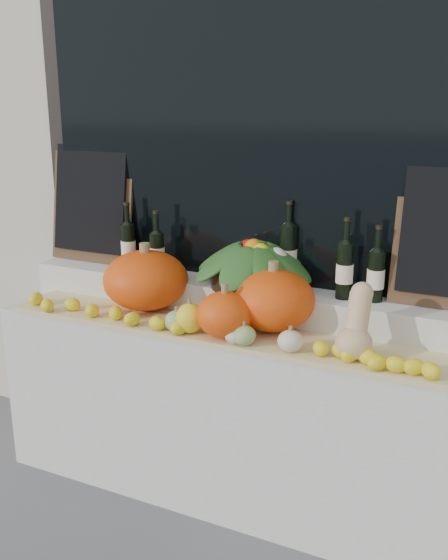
% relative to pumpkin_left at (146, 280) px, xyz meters
% --- Properties ---
extents(storefront_facade, '(7.00, 0.94, 4.50)m').
position_rel_pumpkin_left_xyz_m(storefront_facade, '(0.45, 0.74, 1.20)').
color(storefront_facade, beige).
rests_on(storefront_facade, ground).
extents(display_sill, '(2.30, 0.55, 0.88)m').
position_rel_pumpkin_left_xyz_m(display_sill, '(0.45, 0.02, -0.61)').
color(display_sill, silver).
rests_on(display_sill, ground).
extents(rear_tier, '(2.30, 0.25, 0.16)m').
position_rel_pumpkin_left_xyz_m(rear_tier, '(0.45, 0.17, -0.09)').
color(rear_tier, silver).
rests_on(rear_tier, display_sill).
extents(straw_bedding, '(2.10, 0.32, 0.02)m').
position_rel_pumpkin_left_xyz_m(straw_bedding, '(0.45, -0.11, -0.16)').
color(straw_bedding, tan).
rests_on(straw_bedding, display_sill).
extents(pumpkin_left, '(0.42, 0.42, 0.29)m').
position_rel_pumpkin_left_xyz_m(pumpkin_left, '(0.00, 0.00, 0.00)').
color(pumpkin_left, '#F14E0C').
rests_on(pumpkin_left, straw_bedding).
extents(pumpkin_right, '(0.37, 0.37, 0.27)m').
position_rel_pumpkin_left_xyz_m(pumpkin_right, '(0.66, -0.00, -0.01)').
color(pumpkin_right, '#F14E0C').
rests_on(pumpkin_right, straw_bedding).
extents(pumpkin_center, '(0.32, 0.32, 0.20)m').
position_rel_pumpkin_left_xyz_m(pumpkin_center, '(0.51, -0.18, -0.04)').
color(pumpkin_center, '#F14E0C').
rests_on(pumpkin_center, straw_bedding).
extents(butternut_squash, '(0.15, 0.21, 0.29)m').
position_rel_pumpkin_left_xyz_m(butternut_squash, '(1.07, -0.14, -0.02)').
color(butternut_squash, '#DAB080').
rests_on(butternut_squash, straw_bedding).
extents(decorative_gourds, '(0.63, 0.14, 0.16)m').
position_rel_pumpkin_left_xyz_m(decorative_gourds, '(0.49, -0.21, -0.09)').
color(decorative_gourds, '#317021').
rests_on(decorative_gourds, straw_bedding).
extents(lemon_heap, '(2.20, 0.16, 0.06)m').
position_rel_pumpkin_left_xyz_m(lemon_heap, '(0.45, -0.22, -0.11)').
color(lemon_heap, yellow).
rests_on(lemon_heap, straw_bedding).
extents(produce_bowl, '(0.61, 0.61, 0.24)m').
position_rel_pumpkin_left_xyz_m(produce_bowl, '(0.50, 0.15, 0.11)').
color(produce_bowl, black).
rests_on(produce_bowl, rear_tier).
extents(wine_bottle_far_left, '(0.08, 0.08, 0.35)m').
position_rel_pumpkin_left_xyz_m(wine_bottle_far_left, '(-0.20, 0.17, 0.11)').
color(wine_bottle_far_left, black).
rests_on(wine_bottle_far_left, rear_tier).
extents(wine_bottle_near_left, '(0.08, 0.08, 0.32)m').
position_rel_pumpkin_left_xyz_m(wine_bottle_near_left, '(-0.02, 0.15, 0.10)').
color(wine_bottle_near_left, black).
rests_on(wine_bottle_near_left, rear_tier).
extents(wine_bottle_tall, '(0.08, 0.08, 0.40)m').
position_rel_pumpkin_left_xyz_m(wine_bottle_tall, '(0.64, 0.24, 0.14)').
color(wine_bottle_tall, black).
rests_on(wine_bottle_tall, rear_tier).
extents(wine_bottle_near_right, '(0.08, 0.08, 0.36)m').
position_rel_pumpkin_left_xyz_m(wine_bottle_near_right, '(0.93, 0.16, 0.12)').
color(wine_bottle_near_right, black).
rests_on(wine_bottle_near_right, rear_tier).
extents(wine_bottle_far_right, '(0.08, 0.08, 0.34)m').
position_rel_pumpkin_left_xyz_m(wine_bottle_far_right, '(1.06, 0.18, 0.11)').
color(wine_bottle_far_right, black).
rests_on(wine_bottle_far_right, rear_tier).
extents(chalkboard_left, '(0.50, 0.12, 0.62)m').
position_rel_pumpkin_left_xyz_m(chalkboard_left, '(-0.47, 0.23, 0.31)').
color(chalkboard_left, '#4C331E').
rests_on(chalkboard_left, rear_tier).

